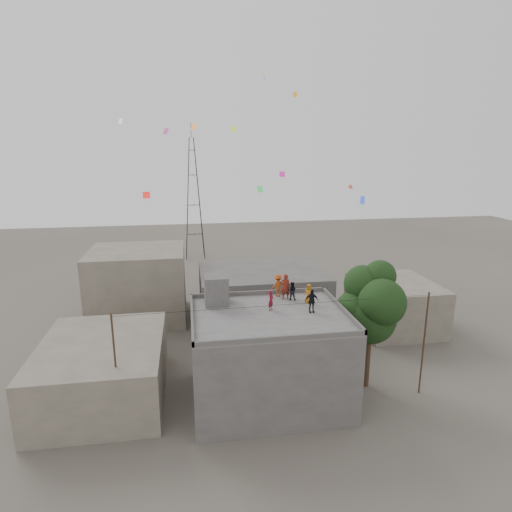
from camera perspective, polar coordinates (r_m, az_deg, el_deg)
The scene contains 18 objects.
ground at distance 30.73m, azimuth 1.64°, elevation -18.41°, with size 140.00×140.00×0.00m, color #4C473F.
main_building at distance 29.20m, azimuth 1.68°, elevation -13.37°, with size 10.00×8.00×6.10m.
parapet at distance 27.86m, azimuth 1.73°, elevation -7.53°, with size 10.00×8.00×0.30m.
stair_head_box at distance 29.61m, azimuth -5.32°, elevation -4.49°, with size 1.60×1.80×2.00m, color #4A4845.
neighbor_west at distance 31.63m, azimuth -19.71°, elevation -14.11°, with size 8.00×10.00×4.00m, color #645D4F.
neighbor_north at distance 42.41m, azimuth 0.80°, elevation -5.13°, with size 12.00×9.00×5.00m, color #4A4845.
neighbor_northwest at distance 43.71m, azimuth -15.39°, elevation -3.68°, with size 9.00×8.00×7.00m, color #645D4F.
neighbor_east at distance 42.64m, azimuth 17.96°, elevation -6.17°, with size 7.00×8.00×4.40m, color #645D4F.
tree at distance 30.60m, azimuth 15.27°, elevation -6.30°, with size 4.90×4.60×9.10m.
utility_line at distance 27.84m, azimuth 3.23°, elevation -13.04°, with size 20.12×0.62×7.40m.
transmission_tower at distance 65.83m, azimuth -8.34°, elevation 7.58°, with size 2.97×2.97×20.01m.
person_red_adult at distance 30.43m, azimuth 3.94°, elevation -4.08°, with size 0.67×0.44×1.85m, color maroon.
person_orange_child at distance 29.93m, azimuth 7.05°, elevation -4.98°, with size 0.66×0.43×1.35m, color #BA6D15.
person_dark_child at distance 30.38m, azimuth 4.81°, elevation -4.65°, with size 0.64×0.50×1.32m, color black.
person_dark_adult at distance 28.24m, azimuth 7.42°, elevation -5.95°, with size 0.92×0.38×1.57m, color black.
person_orange_adult at distance 31.01m, azimuth 2.97°, elevation -3.93°, with size 1.05×0.60×1.62m, color #AB4113.
person_red_child at distance 28.42m, azimuth 2.02°, elevation -5.92°, with size 0.50×0.33×1.37m, color maroon.
kites at distance 33.66m, azimuth -0.26°, elevation 13.48°, with size 19.59×17.43×10.72m.
Camera 1 is at (-4.93, -25.39, 16.60)m, focal length 30.00 mm.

